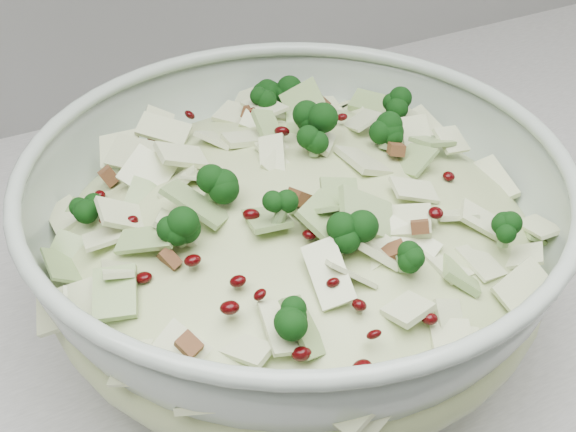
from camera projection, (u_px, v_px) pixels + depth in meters
name	position (u px, v px, depth m)	size (l,w,h in m)	color
mixing_bowl	(295.00, 248.00, 0.56)	(0.47, 0.47, 0.15)	#A2B2A3
salad	(295.00, 221.00, 0.54)	(0.37, 0.37, 0.15)	#C0C989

